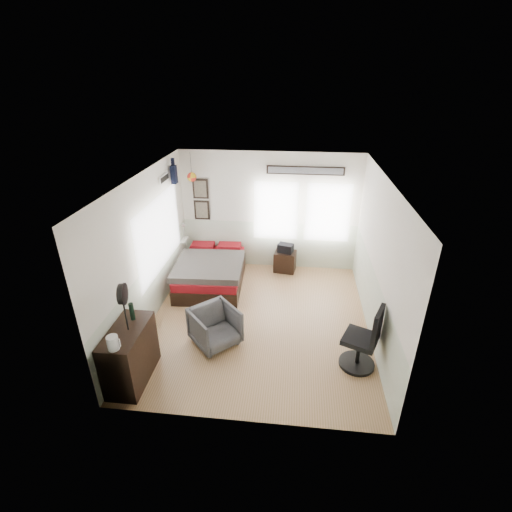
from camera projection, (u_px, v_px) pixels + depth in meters
The scene contains 12 objects.
ground_plane at pixel (259, 321), 6.96m from camera, with size 4.00×4.50×0.01m, color #9E7444.
room_shell at pixel (256, 238), 6.42m from camera, with size 4.02×4.52×2.71m.
wall_decor at pixel (217, 181), 7.88m from camera, with size 3.55×1.32×1.44m.
bed at pixel (211, 272), 8.05m from camera, with size 1.46×1.96×0.61m.
dresser at pixel (130, 355), 5.46m from camera, with size 0.48×1.00×0.90m, color black.
armchair at pixel (215, 327), 6.25m from camera, with size 0.71×0.73×0.66m, color #585859.
nightstand at pixel (285, 261), 8.61m from camera, with size 0.48×0.38×0.48m, color black.
task_chair at pixel (364, 343), 5.68m from camera, with size 0.65×0.65×1.12m.
kettle at pixel (113, 343), 4.86m from camera, with size 0.18×0.15×0.20m.
bottle at pixel (132, 311), 5.43m from camera, with size 0.07×0.07×0.28m, color black.
stand_fan at pixel (122, 295), 5.01m from camera, with size 0.13×0.31×0.75m.
black_bag at pixel (285, 248), 8.46m from camera, with size 0.34×0.22×0.20m, color black.
Camera 1 is at (0.57, -5.66, 4.19)m, focal length 26.00 mm.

